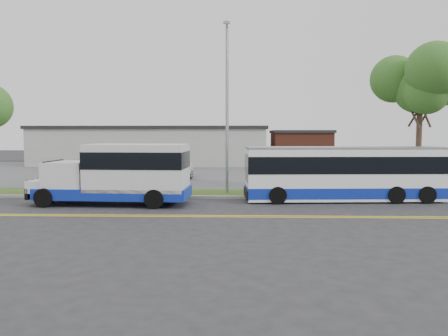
{
  "coord_description": "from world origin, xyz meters",
  "views": [
    {
      "loc": [
        3.63,
        -22.39,
        3.51
      ],
      "look_at": [
        2.85,
        1.99,
        1.6
      ],
      "focal_mm": 35.0,
      "sensor_mm": 36.0,
      "label": 1
    }
  ],
  "objects_px": {
    "pedestrian": "(79,177)",
    "parked_car_a": "(181,168)",
    "shuttle_bus": "(123,172)",
    "parked_car_b": "(74,167)",
    "tree_east": "(421,86)",
    "streetlight_near": "(227,104)",
    "transit_bus": "(343,174)"
  },
  "relations": [
    {
      "from": "pedestrian",
      "to": "parked_car_b",
      "type": "bearing_deg",
      "value": -105.02
    },
    {
      "from": "pedestrian",
      "to": "parked_car_b",
      "type": "relative_size",
      "value": 0.37
    },
    {
      "from": "tree_east",
      "to": "transit_bus",
      "type": "distance_m",
      "value": 7.22
    },
    {
      "from": "tree_east",
      "to": "pedestrian",
      "type": "xyz_separation_m",
      "value": [
        -19.98,
        0.5,
        -5.31
      ]
    },
    {
      "from": "pedestrian",
      "to": "parked_car_a",
      "type": "height_order",
      "value": "pedestrian"
    },
    {
      "from": "transit_bus",
      "to": "parked_car_a",
      "type": "bearing_deg",
      "value": 128.49
    },
    {
      "from": "streetlight_near",
      "to": "pedestrian",
      "type": "height_order",
      "value": "streetlight_near"
    },
    {
      "from": "pedestrian",
      "to": "transit_bus",
      "type": "bearing_deg",
      "value": 132.07
    },
    {
      "from": "tree_east",
      "to": "parked_car_a",
      "type": "xyz_separation_m",
      "value": [
        -14.91,
        8.83,
        -5.37
      ]
    },
    {
      "from": "shuttle_bus",
      "to": "transit_bus",
      "type": "xyz_separation_m",
      "value": [
        11.24,
        1.58,
        -0.17
      ]
    },
    {
      "from": "parked_car_b",
      "to": "transit_bus",
      "type": "bearing_deg",
      "value": -16.18
    },
    {
      "from": "streetlight_near",
      "to": "parked_car_a",
      "type": "height_order",
      "value": "streetlight_near"
    },
    {
      "from": "tree_east",
      "to": "pedestrian",
      "type": "distance_m",
      "value": 20.68
    },
    {
      "from": "shuttle_bus",
      "to": "tree_east",
      "type": "bearing_deg",
      "value": 16.48
    },
    {
      "from": "streetlight_near",
      "to": "parked_car_a",
      "type": "relative_size",
      "value": 2.13
    },
    {
      "from": "tree_east",
      "to": "streetlight_near",
      "type": "bearing_deg",
      "value": -178.58
    },
    {
      "from": "streetlight_near",
      "to": "transit_bus",
      "type": "xyz_separation_m",
      "value": [
        6.14,
        -2.13,
        -3.8
      ]
    },
    {
      "from": "streetlight_near",
      "to": "transit_bus",
      "type": "bearing_deg",
      "value": -19.12
    },
    {
      "from": "transit_bus",
      "to": "pedestrian",
      "type": "xyz_separation_m",
      "value": [
        -15.12,
        2.9,
        -0.54
      ]
    },
    {
      "from": "streetlight_near",
      "to": "pedestrian",
      "type": "xyz_separation_m",
      "value": [
        -8.98,
        0.77,
        -4.34
      ]
    },
    {
      "from": "shuttle_bus",
      "to": "parked_car_a",
      "type": "bearing_deg",
      "value": 87.26
    },
    {
      "from": "parked_car_a",
      "to": "pedestrian",
      "type": "bearing_deg",
      "value": -134.17
    },
    {
      "from": "transit_bus",
      "to": "parked_car_b",
      "type": "distance_m",
      "value": 23.73
    },
    {
      "from": "pedestrian",
      "to": "parked_car_a",
      "type": "distance_m",
      "value": 9.76
    },
    {
      "from": "transit_bus",
      "to": "parked_car_a",
      "type": "xyz_separation_m",
      "value": [
        -10.04,
        11.24,
        -0.6
      ]
    },
    {
      "from": "tree_east",
      "to": "shuttle_bus",
      "type": "bearing_deg",
      "value": -166.12
    },
    {
      "from": "shuttle_bus",
      "to": "transit_bus",
      "type": "height_order",
      "value": "shuttle_bus"
    },
    {
      "from": "parked_car_b",
      "to": "shuttle_bus",
      "type": "bearing_deg",
      "value": -42.82
    },
    {
      "from": "parked_car_a",
      "to": "parked_car_b",
      "type": "distance_m",
      "value": 9.69
    },
    {
      "from": "transit_bus",
      "to": "pedestrian",
      "type": "bearing_deg",
      "value": 165.83
    },
    {
      "from": "shuttle_bus",
      "to": "parked_car_b",
      "type": "height_order",
      "value": "shuttle_bus"
    },
    {
      "from": "parked_car_a",
      "to": "streetlight_near",
      "type": "bearing_deg",
      "value": -79.62
    }
  ]
}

